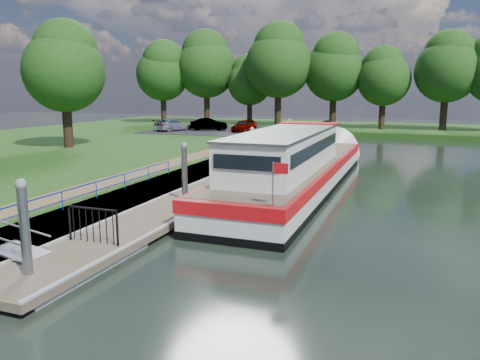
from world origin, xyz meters
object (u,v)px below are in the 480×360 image
at_px(pontoon, 224,186).
at_px(barge, 299,167).
at_px(car_c, 173,125).
at_px(car_d, 248,124).
at_px(car_a, 243,126).
at_px(car_b, 209,124).

height_order(pontoon, barge, barge).
bearing_deg(pontoon, car_c, 124.13).
distance_m(pontoon, car_d, 28.58).
distance_m(car_a, car_b, 4.19).
distance_m(car_c, car_d, 8.39).
xyz_separation_m(pontoon, car_b, (-11.94, 24.58, 1.31)).
distance_m(pontoon, barge, 4.16).
height_order(pontoon, car_b, car_b).
bearing_deg(car_b, car_c, 101.33).
height_order(car_a, car_b, car_b).
height_order(barge, car_b, barge).
xyz_separation_m(barge, car_d, (-11.97, 25.42, 0.28)).
bearing_deg(barge, car_c, 132.38).
height_order(car_c, car_d, car_c).
xyz_separation_m(pontoon, barge, (3.60, 1.89, 0.90)).
bearing_deg(car_d, barge, -77.71).
bearing_deg(car_b, pontoon, -172.13).
height_order(car_b, car_d, car_b).
height_order(car_a, car_c, car_c).
bearing_deg(pontoon, car_b, 115.90).
bearing_deg(car_a, car_c, -163.07).
relative_size(pontoon, car_a, 8.16).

